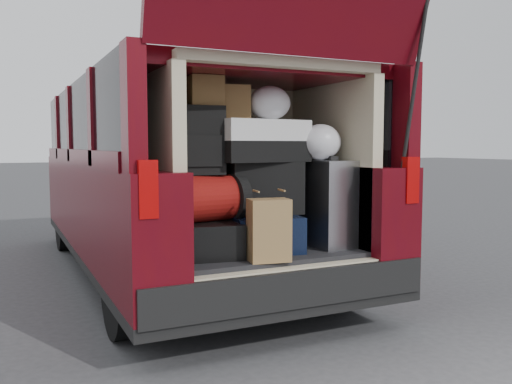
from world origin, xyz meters
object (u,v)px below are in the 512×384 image
Objects in this scene: red_duffel at (207,198)px; backpack at (199,140)px; navy_hardshell at (260,232)px; black_soft_case at (263,188)px; black_hardshell at (206,238)px; kraft_bag at (269,230)px; twotone_duffel at (260,141)px; silver_roller at (327,203)px.

backpack reaches higher than red_duffel.
black_soft_case is at bearing 49.00° from navy_hardshell.
black_hardshell is 1.26× the size of backpack.
red_duffel is (-0.27, 0.33, 0.18)m from kraft_bag.
red_duffel is 0.53m from twotone_duffel.
black_hardshell is 0.73m from twotone_duffel.
twotone_duffel is (0.39, 0.04, 0.36)m from red_duffel.
navy_hardshell reaches higher than black_hardshell.
navy_hardshell is 1.44× the size of kraft_bag.
backpack is (-0.89, 0.09, 0.43)m from silver_roller.
backpack is 0.70× the size of twotone_duffel.
twotone_duffel is at bearing 81.00° from kraft_bag.
black_hardshell is 0.53m from black_soft_case.
backpack is (-0.04, 0.03, 0.36)m from red_duffel.
backpack reaches higher than kraft_bag.
twotone_duffel is at bearing 11.42° from black_hardshell.
backpack is (-0.31, 0.36, 0.54)m from kraft_bag.
silver_roller is 1.22× the size of black_soft_case.
black_soft_case is at bearing -2.08° from red_duffel.
silver_roller is 0.65m from kraft_bag.
black_soft_case reaches higher than kraft_bag.
navy_hardshell is 0.88× the size of twotone_duffel.
black_hardshell is at bearing -168.13° from black_soft_case.
navy_hardshell is 1.20× the size of red_duffel.
red_duffel is 0.43m from black_soft_case.
backpack is (-0.46, -0.03, 0.31)m from black_soft_case.
red_duffel is 0.93× the size of black_soft_case.
black_soft_case is at bearing 27.79° from twotone_duffel.
black_soft_case is (-0.43, 0.12, 0.11)m from silver_roller.
silver_roller reaches higher than black_hardshell.
twotone_duffel reaches higher than silver_roller.
kraft_bag is at bearing -114.40° from twotone_duffel.
kraft_bag is at bearing -45.10° from backpack.
red_duffel is at bearing -75.79° from black_hardshell.
silver_roller reaches higher than red_duffel.
kraft_bag is at bearing -60.95° from red_duffel.
red_duffel is 1.05× the size of backpack.
black_hardshell is at bearing 175.88° from twotone_duffel.
silver_roller is 0.96× the size of twotone_duffel.
twotone_duffel reaches higher than kraft_bag.
navy_hardshell is (0.39, 0.00, 0.01)m from black_hardshell.
twotone_duffel is (-0.04, -0.02, 0.31)m from black_soft_case.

